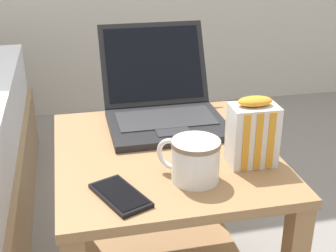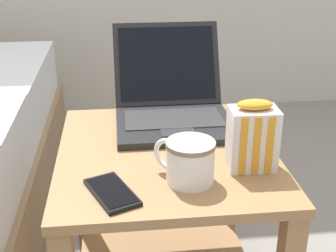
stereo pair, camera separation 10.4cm
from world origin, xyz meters
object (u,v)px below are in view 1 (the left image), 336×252
object	(u,v)px
snack_bag	(253,133)
cell_phone	(120,195)
laptop	(163,103)
mug_front_left	(194,158)

from	to	relation	value
snack_bag	cell_phone	bearing A→B (deg)	-165.35
laptop	mug_front_left	size ratio (longest dim) A/B	2.86
mug_front_left	laptop	bearing A→B (deg)	89.23
mug_front_left	snack_bag	distance (m)	0.15
laptop	snack_bag	xyz separation A→B (m)	(0.14, -0.29, 0.03)
laptop	cell_phone	world-z (taller)	laptop
mug_front_left	cell_phone	xyz separation A→B (m)	(-0.16, -0.04, -0.05)
mug_front_left	cell_phone	size ratio (longest dim) A/B	0.81
laptop	cell_phone	bearing A→B (deg)	-114.07
mug_front_left	cell_phone	bearing A→B (deg)	-167.24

